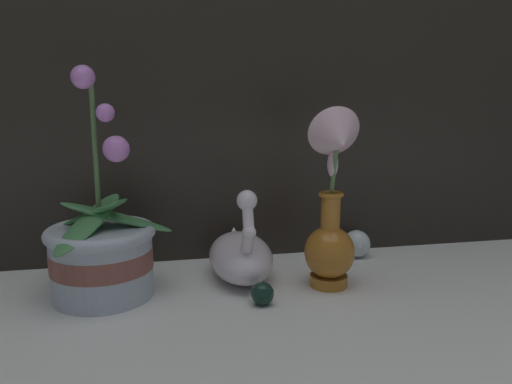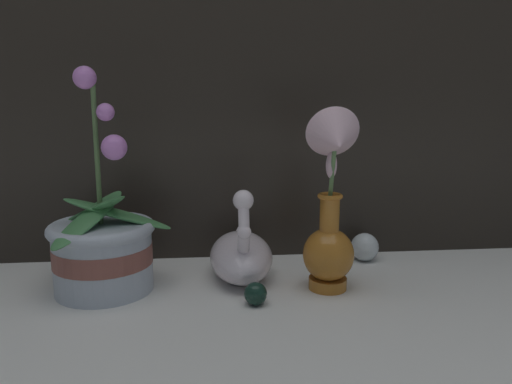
{
  "view_description": "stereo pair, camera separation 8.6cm",
  "coord_description": "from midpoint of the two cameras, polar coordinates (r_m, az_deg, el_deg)",
  "views": [
    {
      "loc": [
        -0.12,
        -0.69,
        0.33
      ],
      "look_at": [
        0.04,
        0.13,
        0.16
      ],
      "focal_mm": 35.0,
      "sensor_mm": 36.0,
      "label": 1
    },
    {
      "loc": [
        -0.04,
        -0.7,
        0.33
      ],
      "look_at": [
        0.04,
        0.13,
        0.16
      ],
      "focal_mm": 35.0,
      "sensor_mm": 36.0,
      "label": 2
    }
  ],
  "objects": [
    {
      "name": "ground_plane",
      "position": [
        0.78,
        -4.22,
        -13.73
      ],
      "size": [
        2.8,
        2.8,
        0.0
      ],
      "primitive_type": "plane",
      "color": "silver"
    },
    {
      "name": "orchid_potted_plant",
      "position": [
        0.86,
        -20.02,
        -6.44
      ],
      "size": [
        0.22,
        0.21,
        0.37
      ],
      "color": "#B2BCCC",
      "rests_on": "ground_plane"
    },
    {
      "name": "swan_figurine",
      "position": [
        0.9,
        -4.55,
        -7.12
      ],
      "size": [
        0.11,
        0.2,
        0.17
      ],
      "color": "white",
      "rests_on": "ground_plane"
    },
    {
      "name": "blue_vase",
      "position": [
        0.83,
        5.82,
        -2.77
      ],
      "size": [
        0.09,
        0.11,
        0.31
      ],
      "color": "#B26B23",
      "rests_on": "ground_plane"
    },
    {
      "name": "glass_sphere",
      "position": [
        1.02,
        9.08,
        -5.9
      ],
      "size": [
        0.06,
        0.06,
        0.06
      ],
      "color": "silver",
      "rests_on": "ground_plane"
    },
    {
      "name": "glass_bauble",
      "position": [
        0.8,
        -2.4,
        -11.58
      ],
      "size": [
        0.04,
        0.04,
        0.04
      ],
      "color": "#142D23",
      "rests_on": "ground_plane"
    }
  ]
}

